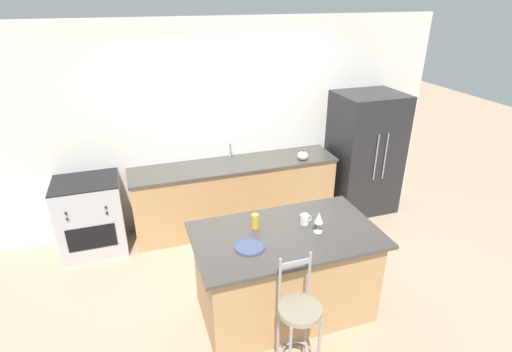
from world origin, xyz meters
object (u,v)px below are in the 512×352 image
bar_stool_near (299,320)px  dinner_plate (250,246)px  coffee_mug (305,219)px  tumbler_cup (255,221)px  pumpkin_decoration (303,156)px  refrigerator (364,153)px  oven_range (91,216)px  wine_glass (319,218)px

bar_stool_near → dinner_plate: bar_stool_near is taller
coffee_mug → tumbler_cup: bearing=169.7°
coffee_mug → pumpkin_decoration: 1.61m
dinner_plate → bar_stool_near: bearing=-70.8°
refrigerator → oven_range: 3.75m
wine_glass → pumpkin_decoration: 1.75m
dinner_plate → coffee_mug: bearing=18.1°
refrigerator → tumbler_cup: bearing=-145.2°
refrigerator → oven_range: size_ratio=1.82×
coffee_mug → pumpkin_decoration: bearing=66.2°
wine_glass → coffee_mug: (-0.06, 0.17, -0.10)m
coffee_mug → tumbler_cup: size_ratio=0.84×
refrigerator → wine_glass: 2.37m
coffee_mug → tumbler_cup: (-0.48, 0.09, 0.02)m
dinner_plate → tumbler_cup: (0.15, 0.29, 0.06)m
oven_range → pumpkin_decoration: (2.72, -0.16, 0.50)m
refrigerator → bar_stool_near: refrigerator is taller
wine_glass → bar_stool_near: bearing=-125.7°
wine_glass → coffee_mug: bearing=109.5°
bar_stool_near → coffee_mug: size_ratio=9.38×
coffee_mug → pumpkin_decoration: size_ratio=0.82×
oven_range → tumbler_cup: size_ratio=6.58×
bar_stool_near → coffee_mug: 0.99m
pumpkin_decoration → tumbler_cup: bearing=-129.0°
bar_stool_near → pumpkin_decoration: size_ratio=7.74×
refrigerator → tumbler_cup: (-2.13, -1.48, 0.13)m
tumbler_cup → pumpkin_decoration: (1.13, 1.39, -0.01)m
bar_stool_near → pumpkin_decoration: bar_stool_near is taller
refrigerator → bar_stool_near: size_ratio=1.52×
dinner_plate → refrigerator: bearing=37.9°
bar_stool_near → dinner_plate: bearing=109.2°
oven_range → bar_stool_near: size_ratio=0.84×
refrigerator → oven_range: (-3.73, 0.07, -0.39)m
refrigerator → wine_glass: bearing=-132.6°
tumbler_cup → dinner_plate: bearing=-116.9°
wine_glass → dinner_plate: bearing=-177.1°
oven_range → wine_glass: (2.13, -1.81, 0.60)m
tumbler_cup → coffee_mug: bearing=-10.3°
dinner_plate → coffee_mug: size_ratio=2.30×
bar_stool_near → refrigerator: bearing=49.2°
coffee_mug → bar_stool_near: bearing=-116.5°
tumbler_cup → pumpkin_decoration: bearing=51.0°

